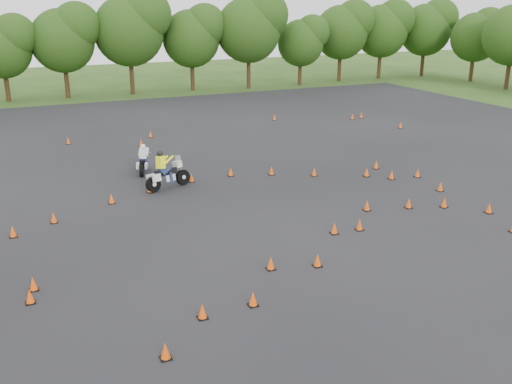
# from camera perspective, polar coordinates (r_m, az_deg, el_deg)

# --- Properties ---
(ground) EXTENTS (140.00, 140.00, 0.00)m
(ground) POSITION_cam_1_polar(r_m,az_deg,el_deg) (21.29, 4.42, -6.21)
(ground) COLOR #2D5119
(ground) RESTS_ON ground
(asphalt_pad) EXTENTS (62.00, 62.00, 0.00)m
(asphalt_pad) POSITION_cam_1_polar(r_m,az_deg,el_deg) (26.31, -1.77, -1.20)
(asphalt_pad) COLOR black
(asphalt_pad) RESTS_ON ground
(treeline) EXTENTS (86.70, 32.30, 10.62)m
(treeline) POSITION_cam_1_polar(r_m,az_deg,el_deg) (53.00, -12.00, 13.55)
(treeline) COLOR #244212
(treeline) RESTS_ON ground
(traffic_cones) EXTENTS (36.40, 32.55, 0.45)m
(traffic_cones) POSITION_cam_1_polar(r_m,az_deg,el_deg) (25.85, -1.60, -1.03)
(traffic_cones) COLOR #F8530A
(traffic_cones) RESTS_ON asphalt_pad
(rider_yellow) EXTENTS (2.64, 1.56, 1.95)m
(rider_yellow) POSITION_cam_1_polar(r_m,az_deg,el_deg) (28.50, -8.74, 2.22)
(rider_yellow) COLOR #FEFF16
(rider_yellow) RESTS_ON ground
(rider_white) EXTENTS (1.35, 2.21, 1.63)m
(rider_white) POSITION_cam_1_polar(r_m,az_deg,el_deg) (31.45, -11.26, 3.34)
(rider_white) COLOR silver
(rider_white) RESTS_ON ground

